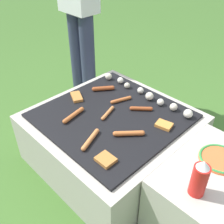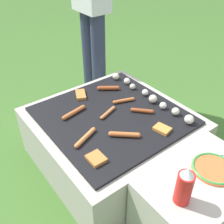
% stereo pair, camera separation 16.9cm
% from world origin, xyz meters
% --- Properties ---
extents(ground_plane, '(14.00, 14.00, 0.00)m').
position_xyz_m(ground_plane, '(0.00, 0.00, 0.00)').
color(ground_plane, '#3D6628').
extents(grill, '(0.95, 0.95, 0.40)m').
position_xyz_m(grill, '(0.00, 0.00, 0.20)').
color(grill, '#B2AA9E').
rests_on(grill, ground_plane).
extents(side_ledge, '(0.39, 0.63, 0.40)m').
position_xyz_m(side_ledge, '(0.68, 0.04, 0.20)').
color(side_ledge, '#B2AA9E').
rests_on(side_ledge, ground_plane).
extents(sausage_front_center, '(0.12, 0.11, 0.03)m').
position_xyz_m(sausage_front_center, '(0.10, 0.17, 0.41)').
color(sausage_front_center, '#93421E').
rests_on(sausage_front_center, grill).
extents(sausage_front_right, '(0.14, 0.15, 0.03)m').
position_xyz_m(sausage_front_right, '(0.21, -0.07, 0.41)').
color(sausage_front_right, '#B7602D').
rests_on(sausage_front_right, grill).
extents(sausage_back_right, '(0.11, 0.14, 0.03)m').
position_xyz_m(sausage_back_right, '(-0.26, 0.17, 0.41)').
color(sausage_back_right, '#93421E').
rests_on(sausage_back_right, grill).
extents(sausage_back_left, '(0.09, 0.18, 0.03)m').
position_xyz_m(sausage_back_left, '(0.10, -0.27, 0.41)').
color(sausage_back_left, '#C6753D').
rests_on(sausage_back_left, grill).
extents(sausage_back_center, '(0.06, 0.19, 0.03)m').
position_xyz_m(sausage_back_center, '(-0.15, -0.19, 0.41)').
color(sausage_back_center, '#B7602D').
rests_on(sausage_back_center, grill).
extents(sausage_front_left, '(0.07, 0.15, 0.02)m').
position_xyz_m(sausage_front_left, '(-0.07, 0.15, 0.41)').
color(sausage_front_left, '#B7602D').
rests_on(sausage_front_left, grill).
extents(sausage_mid_right, '(0.07, 0.15, 0.02)m').
position_xyz_m(sausage_mid_right, '(-0.02, -0.02, 0.41)').
color(sausage_mid_right, '#C6753D').
rests_on(sausage_mid_right, grill).
extents(bread_slice_left, '(0.11, 0.09, 0.02)m').
position_xyz_m(bread_slice_left, '(0.31, 0.14, 0.41)').
color(bread_slice_left, '#D18438').
rests_on(bread_slice_left, grill).
extents(bread_slice_right, '(0.10, 0.08, 0.02)m').
position_xyz_m(bread_slice_right, '(0.27, -0.31, 0.41)').
color(bread_slice_right, '#B27033').
rests_on(bread_slice_right, grill).
extents(bread_slice_center, '(0.14, 0.11, 0.02)m').
position_xyz_m(bread_slice_center, '(-0.32, -0.04, 0.41)').
color(bread_slice_center, '#B27033').
rests_on(bread_slice_center, grill).
extents(mushroom_row, '(0.77, 0.08, 0.06)m').
position_xyz_m(mushroom_row, '(0.03, 0.32, 0.42)').
color(mushroom_row, beige).
rests_on(mushroom_row, grill).
extents(plate_colorful, '(0.22, 0.22, 0.02)m').
position_xyz_m(plate_colorful, '(0.68, 0.12, 0.40)').
color(plate_colorful, orange).
rests_on(plate_colorful, side_ledge).
extents(condiment_bottle, '(0.07, 0.07, 0.20)m').
position_xyz_m(condiment_bottle, '(0.70, -0.15, 0.49)').
color(condiment_bottle, red).
rests_on(condiment_bottle, side_ledge).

